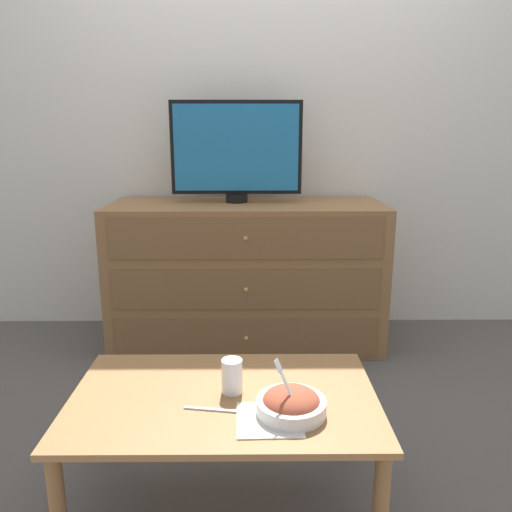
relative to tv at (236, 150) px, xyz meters
The scene contains 9 objects.
ground_plane 1.11m from the tv, 56.73° to the left, with size 12.00×12.00×0.00m, color #56514C.
wall_back 0.40m from the tv, 59.18° to the left, with size 12.00×0.05×2.60m.
dresser 0.68m from the tv, 45.76° to the right, with size 1.47×0.56×0.79m.
tv is the anchor object (origin of this frame).
coffee_table 1.54m from the tv, 90.16° to the right, with size 0.93×0.57×0.39m.
takeout_bowl 1.60m from the tv, 82.43° to the right, with size 0.20×0.20×0.17m.
drink_cup 1.47m from the tv, 89.10° to the right, with size 0.06×0.06×0.11m.
napkin 1.64m from the tv, 85.01° to the right, with size 0.19×0.19×0.00m.
knife 1.59m from the tv, 91.39° to the right, with size 0.16×0.03×0.01m.
Camera 1 is at (-0.08, -2.96, 1.17)m, focal length 35.00 mm.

